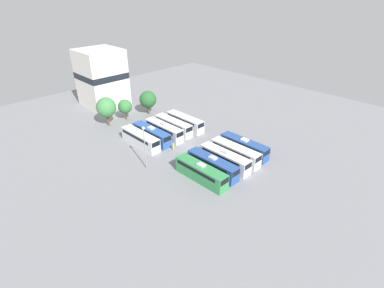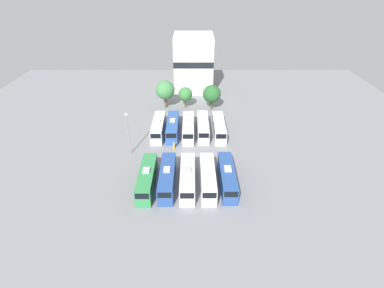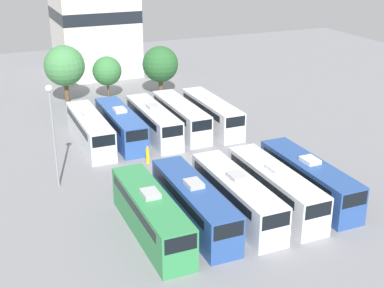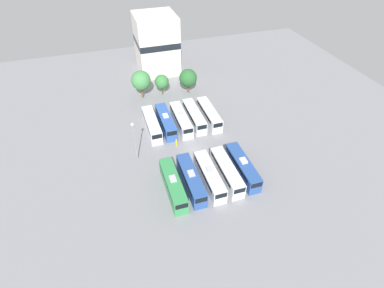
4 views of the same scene
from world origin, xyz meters
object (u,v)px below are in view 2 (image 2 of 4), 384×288
bus_2 (188,177)px  tree_1 (186,94)px  bus_5 (159,127)px  bus_1 (168,177)px  bus_7 (189,127)px  tree_0 (166,90)px  bus_0 (148,178)px  light_pole (129,127)px  bus_6 (174,126)px  bus_9 (220,127)px  worker_person (175,146)px  bus_4 (228,176)px  tree_2 (213,94)px  depot_building (194,63)px  bus_3 (209,177)px

bus_2 → tree_1: bearing=91.7°
bus_5 → bus_1: bearing=-79.9°
bus_7 → tree_0: 17.20m
bus_0 → light_pole: light_pole is taller
bus_5 → bus_6: 3.39m
bus_9 → worker_person: (-10.22, -7.00, -0.94)m
bus_4 → bus_1: bearing=-178.9°
bus_6 → tree_2: bearing=55.0°
bus_5 → tree_1: bearing=68.2°
bus_1 → bus_6: 19.66m
worker_person → depot_building: size_ratio=0.11×
bus_0 → light_pole: size_ratio=1.25×
bus_2 → bus_9: (7.09, 19.54, 0.00)m
bus_6 → tree_0: size_ratio=1.52×
bus_0 → bus_6: bearing=80.1°
bus_0 → tree_2: bearing=68.6°
bus_1 → bus_0: bearing=-176.0°
bus_4 → tree_2: size_ratio=1.72×
bus_2 → worker_person: size_ratio=6.57×
bus_9 → tree_1: tree_1 is taller
bus_7 → bus_5: bearing=178.5°
depot_building → bus_6: bearing=-99.3°
bus_1 → light_pole: bearing=128.9°
bus_4 → bus_7: bearing=110.6°
bus_3 → bus_0: bearing=-179.0°
bus_0 → bus_4: 14.32m
bus_9 → tree_1: bearing=117.9°
light_pole → tree_2: 29.64m
bus_2 → bus_4: size_ratio=1.00×
bus_9 → bus_1: bearing=-118.9°
light_pole → tree_0: light_pole is taller
bus_4 → bus_2: bearing=-177.2°
bus_0 → worker_person: size_ratio=6.57×
tree_1 → depot_building: size_ratio=0.35×
depot_building → bus_3: bearing=-87.3°
bus_6 → tree_1: tree_1 is taller
worker_person → tree_2: (9.30, 21.41, 3.54)m
tree_0 → light_pole: bearing=-103.0°
bus_4 → depot_building: (-5.87, 49.72, 6.78)m
bus_0 → bus_6: (3.49, 19.91, 0.00)m
bus_5 → depot_building: 32.25m
bus_1 → bus_4: size_ratio=1.00×
bus_1 → bus_9: (10.72, 19.40, 0.00)m
light_pole → tree_2: bearing=51.7°
bus_3 → tree_1: size_ratio=2.00×
bus_1 → tree_2: bearing=73.8°
bus_2 → tree_2: 34.61m
depot_building → bus_2: bearing=-91.4°
bus_0 → depot_building: bearing=80.4°
bus_2 → tree_0: bearing=100.6°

